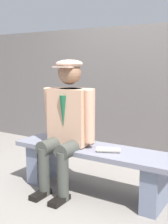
# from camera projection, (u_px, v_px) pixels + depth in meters

# --- Properties ---
(ground_plane) EXTENTS (30.00, 30.00, 0.00)m
(ground_plane) POSITION_uv_depth(u_px,v_px,m) (93.00, 192.00, 2.95)
(ground_plane) COLOR gray
(bench) EXTENTS (1.67, 0.46, 0.47)m
(bench) POSITION_uv_depth(u_px,v_px,m) (93.00, 163.00, 2.90)
(bench) COLOR slate
(bench) RESTS_ON ground
(seated_man) EXTENTS (0.59, 0.62, 1.34)m
(seated_man) POSITION_uv_depth(u_px,v_px,m) (67.00, 119.00, 2.91)
(seated_man) COLOR tan
(seated_man) RESTS_ON ground
(rolled_magazine) EXTENTS (0.22, 0.14, 0.05)m
(rolled_magazine) POSITION_uv_depth(u_px,v_px,m) (108.00, 150.00, 2.70)
(rolled_magazine) COLOR beige
(rolled_magazine) RESTS_ON bench
(stadium_wall) EXTENTS (12.00, 0.24, 1.82)m
(stadium_wall) POSITION_uv_depth(u_px,v_px,m) (146.00, 92.00, 4.04)
(stadium_wall) COLOR #655F5D
(stadium_wall) RESTS_ON ground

